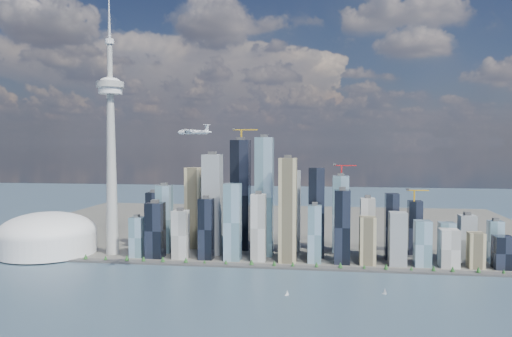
# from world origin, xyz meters

# --- Properties ---
(ground) EXTENTS (4000.00, 4000.00, 0.00)m
(ground) POSITION_xyz_m (0.00, 0.00, 0.00)
(ground) COLOR #364A5F
(ground) RESTS_ON ground
(seawall) EXTENTS (1100.00, 22.00, 4.00)m
(seawall) POSITION_xyz_m (0.00, 250.00, 2.00)
(seawall) COLOR #383838
(seawall) RESTS_ON ground
(land) EXTENTS (1400.00, 900.00, 3.00)m
(land) POSITION_xyz_m (0.00, 700.00, 1.50)
(land) COLOR #4C4C47
(land) RESTS_ON ground
(shoreline_trees) EXTENTS (960.53, 7.20, 8.80)m
(shoreline_trees) POSITION_xyz_m (0.00, 250.00, 8.78)
(shoreline_trees) COLOR #3F2D1E
(shoreline_trees) RESTS_ON seawall
(skyscraper_cluster) EXTENTS (736.00, 142.00, 264.54)m
(skyscraper_cluster) POSITION_xyz_m (59.62, 336.82, 82.23)
(skyscraper_cluster) COLOR black
(skyscraper_cluster) RESTS_ON land
(needle_tower) EXTENTS (56.00, 56.00, 550.50)m
(needle_tower) POSITION_xyz_m (-300.00, 310.00, 235.84)
(needle_tower) COLOR #9E9F9A
(needle_tower) RESTS_ON land
(dome_stadium) EXTENTS (200.00, 200.00, 86.00)m
(dome_stadium) POSITION_xyz_m (-440.00, 300.00, 39.44)
(dome_stadium) COLOR white
(dome_stadium) RESTS_ON land
(airplane) EXTENTS (62.56, 55.75, 15.41)m
(airplane) POSITION_xyz_m (-70.97, 114.39, 253.61)
(airplane) COLOR white
(airplane) RESTS_ON ground
(sailboat_west) EXTENTS (6.34, 3.50, 8.92)m
(sailboat_west) POSITION_xyz_m (83.18, 84.11, 2.86)
(sailboat_west) COLOR silver
(sailboat_west) RESTS_ON ground
(sailboat_east) EXTENTS (7.42, 4.59, 10.63)m
(sailboat_east) POSITION_xyz_m (233.32, 110.69, 3.41)
(sailboat_east) COLOR silver
(sailboat_east) RESTS_ON ground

